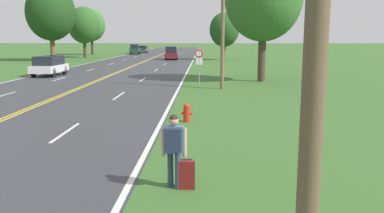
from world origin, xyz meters
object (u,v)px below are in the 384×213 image
object	(u,v)px
tree_left_verge	(224,30)
car_dark_grey_hatchback_mid_far	(143,49)
hitchhiker_person	(174,144)
car_white_suv_nearest	(49,65)
suitcase	(186,175)
tree_mid_treeline	(91,25)
fire_hydrant	(187,112)
tree_behind_sign	(84,25)
car_dark_green_van_mid_near	(135,49)
tree_far_back	(51,13)
traffic_sign	(199,58)
car_maroon_van_approaching	(171,53)

from	to	relation	value
tree_left_verge	car_dark_grey_hatchback_mid_far	bearing A→B (deg)	121.37
hitchhiker_person	tree_left_verge	world-z (taller)	tree_left_verge
car_white_suv_nearest	suitcase	bearing A→B (deg)	-151.99
car_white_suv_nearest	car_dark_grey_hatchback_mid_far	distance (m)	50.57
tree_mid_treeline	fire_hydrant	bearing A→B (deg)	-71.19
hitchhiker_person	tree_left_verge	bearing A→B (deg)	-3.00
hitchhiker_person	tree_left_verge	distance (m)	50.93
car_dark_grey_hatchback_mid_far	tree_behind_sign	bearing A→B (deg)	163.16
hitchhiker_person	car_dark_green_van_mid_near	xyz separation A→B (m)	(-13.01, 70.63, -0.05)
tree_mid_treeline	car_dark_green_van_mid_near	distance (m)	9.37
tree_far_back	traffic_sign	bearing A→B (deg)	-54.30
tree_behind_sign	car_dark_grey_hatchback_mid_far	xyz separation A→B (m)	(6.31, 20.08, -4.33)
tree_far_back	car_dark_grey_hatchback_mid_far	size ratio (longest dim) A/B	2.67
hitchhiker_person	car_white_suv_nearest	distance (m)	29.00
fire_hydrant	tree_far_back	distance (m)	45.75
tree_mid_treeline	tree_far_back	world-z (taller)	tree_far_back
traffic_sign	tree_far_back	xyz separation A→B (m)	(-20.85, 29.02, 4.64)
hitchhiker_person	fire_hydrant	world-z (taller)	hitchhiker_person
suitcase	car_dark_grey_hatchback_mid_far	size ratio (longest dim) A/B	0.18
traffic_sign	car_maroon_van_approaching	distance (m)	33.28
suitcase	tree_mid_treeline	world-z (taller)	tree_mid_treeline
suitcase	car_white_suv_nearest	size ratio (longest dim) A/B	0.17
hitchhiker_person	tree_far_back	world-z (taller)	tree_far_back
traffic_sign	tree_mid_treeline	xyz separation A→B (m)	(-20.60, 48.12, 3.42)
traffic_sign	tree_behind_sign	xyz separation A→B (m)	(-18.97, 37.89, 3.18)
suitcase	car_dark_green_van_mid_near	xyz separation A→B (m)	(-13.29, 70.66, 0.65)
car_white_suv_nearest	car_maroon_van_approaching	bearing A→B (deg)	-17.01
fire_hydrant	car_white_suv_nearest	distance (m)	22.73
tree_mid_treeline	car_dark_grey_hatchback_mid_far	distance (m)	13.45
tree_left_verge	car_white_suv_nearest	distance (m)	29.73
tree_behind_sign	tree_far_back	world-z (taller)	tree_far_back
hitchhiker_person	tree_far_back	distance (m)	52.19
fire_hydrant	car_white_suv_nearest	xyz separation A→B (m)	(-12.76, 18.80, 0.54)
hitchhiker_person	car_dark_grey_hatchback_mid_far	xyz separation A→B (m)	(-12.38, 76.59, -0.24)
traffic_sign	car_white_suv_nearest	xyz separation A→B (m)	(-13.08, 7.40, -1.02)
tree_mid_treeline	car_dark_grey_hatchback_mid_far	xyz separation A→B (m)	(7.94, 9.85, -4.57)
suitcase	tree_far_back	bearing A→B (deg)	24.45
car_dark_green_van_mid_near	tree_mid_treeline	bearing A→B (deg)	115.64
fire_hydrant	car_dark_green_van_mid_near	xyz separation A→B (m)	(-12.96, 63.41, 0.60)
car_dark_grey_hatchback_mid_far	fire_hydrant	bearing A→B (deg)	-169.31
car_maroon_van_approaching	traffic_sign	bearing A→B (deg)	5.49
suitcase	tree_mid_treeline	xyz separation A→B (m)	(-20.60, 66.77, 5.04)
traffic_sign	car_dark_grey_hatchback_mid_far	xyz separation A→B (m)	(-12.66, 57.97, -1.15)
fire_hydrant	traffic_sign	world-z (taller)	traffic_sign
fire_hydrant	tree_far_back	bearing A→B (deg)	116.93
fire_hydrant	tree_mid_treeline	xyz separation A→B (m)	(-20.28, 59.52, 4.98)
tree_mid_treeline	car_white_suv_nearest	distance (m)	41.64
tree_left_verge	traffic_sign	bearing A→B (deg)	-95.55
suitcase	tree_mid_treeline	distance (m)	70.06
tree_mid_treeline	tree_far_back	bearing A→B (deg)	-90.77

